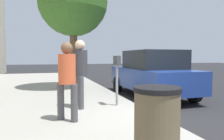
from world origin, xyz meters
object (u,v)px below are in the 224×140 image
Objects in this scene: pedestrian_bystander at (67,75)px; street_tree at (73,2)px; traffic_signal at (75,41)px; parking_meter at (117,70)px; trash_bin at (157,127)px; pedestrian_at_meter at (80,68)px; parked_sedan_near at (151,73)px.

street_tree is at bearing 36.27° from pedestrian_bystander.
parking_meter is at bearing -179.89° from traffic_signal.
parking_meter is at bearing -9.50° from pedestrian_bystander.
traffic_signal is 3.56× the size of trash_bin.
trash_bin is (-7.15, -0.13, -3.24)m from street_tree.
trash_bin is at bearing -178.96° from street_tree.
parking_meter is 8.82m from traffic_signal.
pedestrian_at_meter reaches higher than pedestrian_bystander.
trash_bin is at bearing 169.75° from parking_meter.
pedestrian_at_meter is at bearing 22.98° from pedestrian_bystander.
trash_bin is (-3.37, 0.61, -0.51)m from parking_meter.
pedestrian_bystander is 0.32× the size of street_tree.
pedestrian_bystander reaches higher than parked_sedan_near.
pedestrian_bystander is 1.68× the size of trash_bin.
trash_bin is at bearing 152.94° from parked_sedan_near.
parked_sedan_near is at bearing -128.59° from street_tree.
street_tree reaches higher than trash_bin.
parked_sedan_near is 4.57m from street_tree.
parked_sedan_near reaches higher than parking_meter.
parked_sedan_near is at bearing 31.57° from pedestrian_at_meter.
pedestrian_at_meter is 3.51m from trash_bin.
trash_bin is (-2.31, -0.88, -0.48)m from pedestrian_bystander.
parking_meter is 0.77× the size of pedestrian_at_meter.
parking_meter is 0.27× the size of street_tree.
pedestrian_bystander is at bearing 125.47° from parking_meter.
pedestrian_at_meter reaches higher than parked_sedan_near.
parked_sedan_near is (1.64, -1.95, -0.27)m from parking_meter.
street_tree is at bearing 11.04° from parking_meter.
pedestrian_bystander is 0.38× the size of parked_sedan_near.
pedestrian_bystander is 2.52m from trash_bin.
pedestrian_at_meter is at bearing 86.44° from parking_meter.
parked_sedan_near is at bearing -6.81° from pedestrian_bystander.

